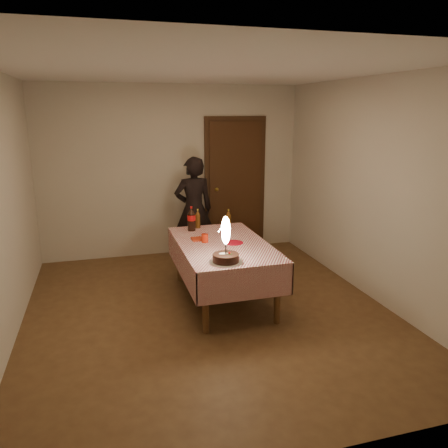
{
  "coord_description": "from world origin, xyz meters",
  "views": [
    {
      "loc": [
        -1.08,
        -4.4,
        2.21
      ],
      "look_at": [
        0.25,
        0.24,
        0.95
      ],
      "focal_mm": 35.0,
      "sensor_mm": 36.0,
      "label": 1
    }
  ],
  "objects_px": {
    "red_cup": "(205,238)",
    "photographer": "(194,209)",
    "clear_cup": "(226,236)",
    "dining_table": "(223,251)",
    "cola_bottle": "(191,219)",
    "red_plate": "(234,243)",
    "birthday_cake": "(226,251)",
    "amber_bottle_right": "(228,220)",
    "amber_bottle_left": "(198,219)"
  },
  "relations": [
    {
      "from": "clear_cup",
      "to": "amber_bottle_right",
      "type": "bearing_deg",
      "value": 70.57
    },
    {
      "from": "amber_bottle_left",
      "to": "amber_bottle_right",
      "type": "distance_m",
      "value": 0.4
    },
    {
      "from": "clear_cup",
      "to": "amber_bottle_left",
      "type": "bearing_deg",
      "value": 108.82
    },
    {
      "from": "red_cup",
      "to": "clear_cup",
      "type": "height_order",
      "value": "red_cup"
    },
    {
      "from": "red_plate",
      "to": "clear_cup",
      "type": "relative_size",
      "value": 2.44
    },
    {
      "from": "birthday_cake",
      "to": "photographer",
      "type": "xyz_separation_m",
      "value": [
        0.13,
        2.17,
        -0.04
      ]
    },
    {
      "from": "cola_bottle",
      "to": "amber_bottle_left",
      "type": "bearing_deg",
      "value": 44.93
    },
    {
      "from": "amber_bottle_left",
      "to": "red_plate",
      "type": "bearing_deg",
      "value": -71.84
    },
    {
      "from": "dining_table",
      "to": "amber_bottle_left",
      "type": "relative_size",
      "value": 6.75
    },
    {
      "from": "dining_table",
      "to": "amber_bottle_right",
      "type": "bearing_deg",
      "value": 67.81
    },
    {
      "from": "birthday_cake",
      "to": "clear_cup",
      "type": "relative_size",
      "value": 5.35
    },
    {
      "from": "dining_table",
      "to": "red_cup",
      "type": "height_order",
      "value": "red_cup"
    },
    {
      "from": "red_cup",
      "to": "clear_cup",
      "type": "xyz_separation_m",
      "value": [
        0.27,
        0.04,
        -0.01
      ]
    },
    {
      "from": "red_plate",
      "to": "clear_cup",
      "type": "bearing_deg",
      "value": 105.62
    },
    {
      "from": "red_plate",
      "to": "red_cup",
      "type": "distance_m",
      "value": 0.35
    },
    {
      "from": "clear_cup",
      "to": "red_cup",
      "type": "bearing_deg",
      "value": -171.31
    },
    {
      "from": "red_plate",
      "to": "red_cup",
      "type": "height_order",
      "value": "red_cup"
    },
    {
      "from": "dining_table",
      "to": "red_plate",
      "type": "bearing_deg",
      "value": -15.62
    },
    {
      "from": "red_plate",
      "to": "amber_bottle_right",
      "type": "xyz_separation_m",
      "value": [
        0.13,
        0.65,
        0.11
      ]
    },
    {
      "from": "clear_cup",
      "to": "amber_bottle_left",
      "type": "relative_size",
      "value": 0.35
    },
    {
      "from": "cola_bottle",
      "to": "photographer",
      "type": "height_order",
      "value": "photographer"
    },
    {
      "from": "red_cup",
      "to": "clear_cup",
      "type": "bearing_deg",
      "value": 8.69
    },
    {
      "from": "birthday_cake",
      "to": "cola_bottle",
      "type": "height_order",
      "value": "birthday_cake"
    },
    {
      "from": "dining_table",
      "to": "red_cup",
      "type": "xyz_separation_m",
      "value": [
        -0.2,
        0.09,
        0.15
      ]
    },
    {
      "from": "photographer",
      "to": "birthday_cake",
      "type": "bearing_deg",
      "value": -93.47
    },
    {
      "from": "red_plate",
      "to": "amber_bottle_right",
      "type": "relative_size",
      "value": 0.86
    },
    {
      "from": "birthday_cake",
      "to": "amber_bottle_left",
      "type": "xyz_separation_m",
      "value": [
        0.02,
        1.39,
        -0.0
      ]
    },
    {
      "from": "amber_bottle_right",
      "to": "cola_bottle",
      "type": "bearing_deg",
      "value": 176.98
    },
    {
      "from": "amber_bottle_left",
      "to": "amber_bottle_right",
      "type": "xyz_separation_m",
      "value": [
        0.38,
        -0.13,
        0.0
      ]
    },
    {
      "from": "dining_table",
      "to": "amber_bottle_right",
      "type": "height_order",
      "value": "amber_bottle_right"
    },
    {
      "from": "dining_table",
      "to": "birthday_cake",
      "type": "bearing_deg",
      "value": -103.22
    },
    {
      "from": "red_cup",
      "to": "birthday_cake",
      "type": "bearing_deg",
      "value": -86.65
    },
    {
      "from": "birthday_cake",
      "to": "dining_table",
      "type": "bearing_deg",
      "value": 76.78
    },
    {
      "from": "amber_bottle_left",
      "to": "photographer",
      "type": "relative_size",
      "value": 0.16
    },
    {
      "from": "dining_table",
      "to": "red_plate",
      "type": "relative_size",
      "value": 7.82
    },
    {
      "from": "birthday_cake",
      "to": "amber_bottle_left",
      "type": "relative_size",
      "value": 1.89
    },
    {
      "from": "clear_cup",
      "to": "amber_bottle_left",
      "type": "xyz_separation_m",
      "value": [
        -0.21,
        0.62,
        0.07
      ]
    },
    {
      "from": "dining_table",
      "to": "cola_bottle",
      "type": "xyz_separation_m",
      "value": [
        -0.24,
        0.64,
        0.25
      ]
    },
    {
      "from": "amber_bottle_left",
      "to": "photographer",
      "type": "height_order",
      "value": "photographer"
    },
    {
      "from": "red_cup",
      "to": "photographer",
      "type": "distance_m",
      "value": 1.45
    },
    {
      "from": "red_plate",
      "to": "photographer",
      "type": "xyz_separation_m",
      "value": [
        -0.15,
        1.56,
        0.07
      ]
    },
    {
      "from": "dining_table",
      "to": "photographer",
      "type": "distance_m",
      "value": 1.53
    },
    {
      "from": "dining_table",
      "to": "clear_cup",
      "type": "distance_m",
      "value": 0.21
    },
    {
      "from": "amber_bottle_right",
      "to": "photographer",
      "type": "height_order",
      "value": "photographer"
    },
    {
      "from": "birthday_cake",
      "to": "red_cup",
      "type": "relative_size",
      "value": 4.82
    },
    {
      "from": "birthday_cake",
      "to": "amber_bottle_left",
      "type": "distance_m",
      "value": 1.39
    },
    {
      "from": "red_cup",
      "to": "amber_bottle_right",
      "type": "distance_m",
      "value": 0.69
    },
    {
      "from": "cola_bottle",
      "to": "amber_bottle_left",
      "type": "distance_m",
      "value": 0.15
    },
    {
      "from": "red_cup",
      "to": "photographer",
      "type": "xyz_separation_m",
      "value": [
        0.17,
        1.43,
        0.03
      ]
    },
    {
      "from": "dining_table",
      "to": "cola_bottle",
      "type": "bearing_deg",
      "value": 110.33
    }
  ]
}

